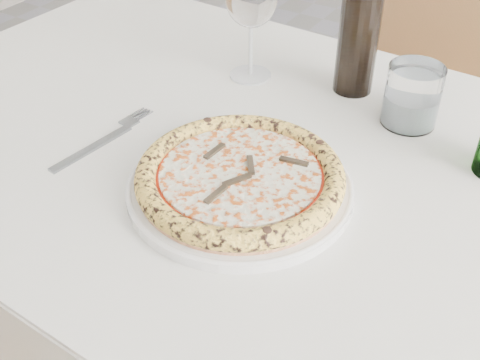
{
  "coord_description": "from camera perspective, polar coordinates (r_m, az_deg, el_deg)",
  "views": [
    {
      "loc": [
        0.24,
        -0.45,
        1.27
      ],
      "look_at": [
        -0.09,
        0.08,
        0.78
      ],
      "focal_mm": 45.0,
      "sensor_mm": 36.0,
      "label": 1
    }
  ],
  "objects": [
    {
      "name": "dining_table",
      "position": [
        0.94,
        3.24,
        -2.29
      ],
      "size": [
        1.41,
        0.87,
        0.76
      ],
      "color": "brown",
      "rests_on": "floor"
    },
    {
      "name": "chair_far",
      "position": [
        1.6,
        17.77,
        8.62
      ],
      "size": [
        0.4,
        0.41,
        0.93
      ],
      "color": "brown",
      "rests_on": "floor"
    },
    {
      "name": "plate",
      "position": [
        0.8,
        0.0,
        -0.63
      ],
      "size": [
        0.3,
        0.3,
        0.02
      ],
      "color": "white",
      "rests_on": "dining_table"
    },
    {
      "name": "pizza",
      "position": [
        0.79,
        -0.0,
        0.36
      ],
      "size": [
        0.28,
        0.28,
        0.03
      ],
      "color": "#E6A167",
      "rests_on": "plate"
    },
    {
      "name": "fork",
      "position": [
        0.93,
        -12.8,
        3.74
      ],
      "size": [
        0.03,
        0.21,
        0.0
      ],
      "color": "slate",
      "rests_on": "dining_table"
    },
    {
      "name": "wine_glass",
      "position": [
        1.03,
        1.08,
        16.68
      ],
      "size": [
        0.09,
        0.09,
        0.19
      ],
      "color": "silver",
      "rests_on": "dining_table"
    },
    {
      "name": "tumbler",
      "position": [
        0.97,
        15.96,
        7.35
      ],
      "size": [
        0.09,
        0.09,
        0.1
      ],
      "color": "white",
      "rests_on": "dining_table"
    },
    {
      "name": "wine_bottle",
      "position": [
        1.01,
        11.3,
        14.14
      ],
      "size": [
        0.07,
        0.07,
        0.27
      ],
      "color": "black",
      "rests_on": "dining_table"
    }
  ]
}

